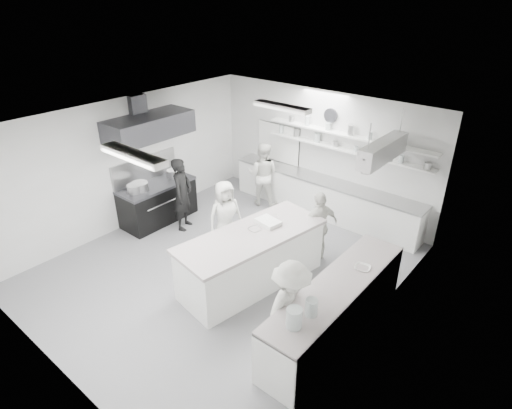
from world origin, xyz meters
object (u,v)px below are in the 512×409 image
Objects in this scene: back_counter at (323,197)px; cook_back at (263,174)px; stove at (158,203)px; prep_island at (252,260)px; cook_stove at (182,194)px; right_counter at (335,310)px.

cook_back reaches higher than back_counter.
back_counter reaches higher than stove.
prep_island is 1.68× the size of cook_back.
prep_island is at bearing -82.16° from back_counter.
back_counter is 3.00× the size of cook_back.
prep_island is at bearing -7.54° from stove.
stove is at bearing 77.06° from cook_stove.
stove is 0.88m from cook_stove.
cook_back reaches higher than right_counter.
cook_stove is 2.23m from cook_back.
prep_island reaches higher than back_counter.
right_counter is at bearing -6.52° from stove.
cook_back is (-1.95, 2.74, 0.32)m from prep_island.
prep_island reaches higher than right_counter.
cook_stove is (-4.49, 0.75, 0.40)m from right_counter.
right_counter is at bearing 119.78° from cook_back.
cook_back is (-3.85, 2.89, 0.36)m from right_counter.
back_counter is 3.27m from prep_island.
cook_stove is at bearing 176.50° from prep_island.
back_counter is 1.52× the size of right_counter.
cook_stove is (-2.14, -2.65, 0.41)m from back_counter.
cook_stove is at bearing 49.98° from cook_back.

